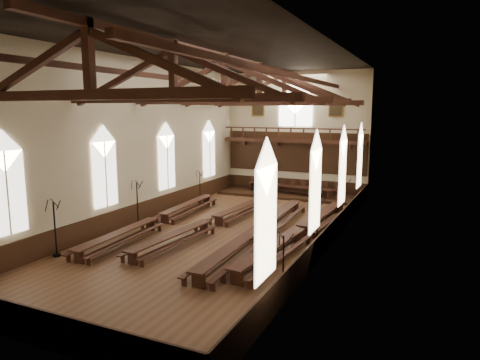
% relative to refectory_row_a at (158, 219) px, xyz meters
% --- Properties ---
extents(ground, '(26.00, 26.00, 0.00)m').
position_rel_refectory_row_a_xyz_m(ground, '(4.20, 0.64, -0.51)').
color(ground, brown).
rests_on(ground, ground).
extents(room_walls, '(26.00, 26.00, 26.00)m').
position_rel_refectory_row_a_xyz_m(room_walls, '(4.20, 0.64, 5.95)').
color(room_walls, beige).
rests_on(room_walls, ground).
extents(wainscot_band, '(12.00, 26.00, 1.20)m').
position_rel_refectory_row_a_xyz_m(wainscot_band, '(4.20, 0.64, 0.09)').
color(wainscot_band, '#371E10').
rests_on(wainscot_band, ground).
extents(side_windows, '(11.85, 19.80, 4.50)m').
position_rel_refectory_row_a_xyz_m(side_windows, '(4.20, 0.64, 3.24)').
color(side_windows, white).
rests_on(side_windows, room_walls).
extents(end_window, '(2.80, 0.12, 3.80)m').
position_rel_refectory_row_a_xyz_m(end_window, '(4.20, 13.54, 6.72)').
color(end_window, white).
rests_on(end_window, room_walls).
extents(minstrels_gallery, '(11.80, 1.24, 3.70)m').
position_rel_refectory_row_a_xyz_m(minstrels_gallery, '(4.20, 13.30, 3.40)').
color(minstrels_gallery, '#3E1D13').
rests_on(minstrels_gallery, room_walls).
extents(portraits, '(7.75, 0.09, 1.45)m').
position_rel_refectory_row_a_xyz_m(portraits, '(4.20, 13.54, 6.59)').
color(portraits, brown).
rests_on(portraits, room_walls).
extents(roof_trusses, '(11.70, 25.70, 2.80)m').
position_rel_refectory_row_a_xyz_m(roof_trusses, '(4.20, 0.64, 7.71)').
color(roof_trusses, '#3E1D13').
rests_on(roof_trusses, room_walls).
extents(refectory_row_a, '(1.75, 13.93, 0.69)m').
position_rel_refectory_row_a_xyz_m(refectory_row_a, '(0.00, 0.00, 0.00)').
color(refectory_row_a, '#3E1D13').
rests_on(refectory_row_a, ground).
extents(refectory_row_b, '(1.86, 13.91, 0.69)m').
position_rel_refectory_row_a_xyz_m(refectory_row_b, '(3.20, 0.87, -0.00)').
color(refectory_row_b, '#3E1D13').
rests_on(refectory_row_b, ground).
extents(refectory_row_c, '(1.74, 14.49, 0.76)m').
position_rel_refectory_row_a_xyz_m(refectory_row_c, '(6.48, 0.14, 0.05)').
color(refectory_row_c, '#3E1D13').
rests_on(refectory_row_c, ground).
extents(refectory_row_d, '(2.10, 14.53, 0.75)m').
position_rel_refectory_row_a_xyz_m(refectory_row_d, '(8.54, 0.99, 0.04)').
color(refectory_row_d, '#3E1D13').
rests_on(refectory_row_d, ground).
extents(dais, '(11.40, 3.14, 0.21)m').
position_rel_refectory_row_a_xyz_m(dais, '(4.29, 12.04, -0.40)').
color(dais, '#371E10').
rests_on(dais, ground).
extents(high_table, '(7.35, 1.68, 0.68)m').
position_rel_refectory_row_a_xyz_m(high_table, '(4.29, 12.04, 0.28)').
color(high_table, '#3E1D13').
rests_on(high_table, dais).
extents(high_chairs, '(7.72, 0.53, 1.07)m').
position_rel_refectory_row_a_xyz_m(high_chairs, '(4.29, 12.77, 0.29)').
color(high_chairs, '#3E1D13').
rests_on(high_chairs, dais).
extents(candelabrum_left_near, '(0.78, 0.85, 2.79)m').
position_rel_refectory_row_a_xyz_m(candelabrum_left_near, '(-1.35, -6.31, 0.34)').
color(candelabrum_left_near, black).
rests_on(candelabrum_left_near, ground).
extents(candelabrum_left_mid, '(0.76, 0.84, 2.75)m').
position_rel_refectory_row_a_xyz_m(candelabrum_left_mid, '(-1.35, -0.12, 0.33)').
color(candelabrum_left_mid, black).
rests_on(candelabrum_left_mid, ground).
extents(candelabrum_left_far, '(0.63, 0.73, 2.36)m').
position_rel_refectory_row_a_xyz_m(candelabrum_left_far, '(-1.35, 7.44, 0.21)').
color(candelabrum_left_far, black).
rests_on(candelabrum_left_far, ground).
extents(candelabrum_right_near, '(0.67, 0.70, 2.33)m').
position_rel_refectory_row_a_xyz_m(candelabrum_right_near, '(9.75, -5.54, 0.20)').
color(candelabrum_right_near, black).
rests_on(candelabrum_right_near, ground).
extents(candelabrum_right_mid, '(0.85, 0.83, 2.85)m').
position_rel_refectory_row_a_xyz_m(candelabrum_right_mid, '(9.75, -0.40, 0.36)').
color(candelabrum_right_mid, black).
rests_on(candelabrum_right_mid, ground).
extents(candelabrum_right_far, '(0.76, 0.85, 2.77)m').
position_rel_refectory_row_a_xyz_m(candelabrum_right_far, '(9.75, 5.89, 0.34)').
color(candelabrum_right_far, black).
rests_on(candelabrum_right_far, ground).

